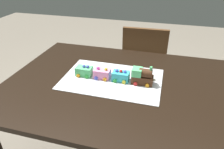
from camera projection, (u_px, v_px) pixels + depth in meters
The scene contains 7 objects.
dining_table at pixel (122, 97), 1.29m from camera, with size 1.40×1.00×0.74m.
chair at pixel (144, 63), 2.06m from camera, with size 0.41×0.41×0.86m.
cake_board at pixel (112, 79), 1.28m from camera, with size 0.60×0.40×0.00m, color silver.
cake_locomotive at pixel (142, 76), 1.21m from camera, with size 0.14×0.08×0.12m.
cake_car_flatbed_turquoise at pixel (121, 76), 1.25m from camera, with size 0.10×0.08×0.07m.
cake_car_tanker_bubblegum at pixel (102, 74), 1.27m from camera, with size 0.10×0.08×0.07m.
cake_car_caboose_mint_green at pixel (84, 71), 1.30m from camera, with size 0.10×0.08×0.07m.
Camera 1 is at (-0.22, 1.03, 1.40)m, focal length 33.15 mm.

